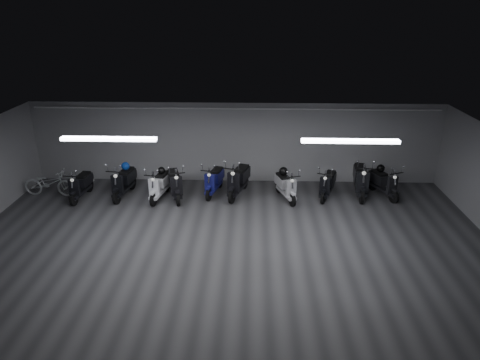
{
  "coord_description": "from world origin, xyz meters",
  "views": [
    {
      "loc": [
        0.61,
        -9.24,
        5.9
      ],
      "look_at": [
        0.24,
        2.5,
        1.05
      ],
      "focal_mm": 32.3,
      "sensor_mm": 36.0,
      "label": 1
    }
  ],
  "objects_px": {
    "scooter_0": "(80,181)",
    "scooter_2": "(159,181)",
    "bicycle": "(49,180)",
    "helmet_0": "(381,168)",
    "scooter_4": "(214,176)",
    "scooter_1": "(123,177)",
    "scooter_9": "(384,179)",
    "helmet_3": "(283,171)",
    "helmet_1": "(125,166)",
    "scooter_6": "(286,182)",
    "scooter_8": "(361,175)",
    "scooter_3": "(175,179)",
    "scooter_7": "(328,180)",
    "helmet_2": "(161,170)",
    "scooter_5": "(239,175)"
  },
  "relations": [
    {
      "from": "scooter_1",
      "to": "scooter_3",
      "type": "bearing_deg",
      "value": 5.76
    },
    {
      "from": "scooter_0",
      "to": "bicycle",
      "type": "bearing_deg",
      "value": 175.84
    },
    {
      "from": "scooter_6",
      "to": "scooter_7",
      "type": "relative_size",
      "value": 0.99
    },
    {
      "from": "scooter_6",
      "to": "scooter_8",
      "type": "distance_m",
      "value": 2.49
    },
    {
      "from": "scooter_5",
      "to": "helmet_1",
      "type": "distance_m",
      "value": 3.7
    },
    {
      "from": "scooter_3",
      "to": "helmet_1",
      "type": "relative_size",
      "value": 6.63
    },
    {
      "from": "helmet_2",
      "to": "scooter_6",
      "type": "bearing_deg",
      "value": -2.15
    },
    {
      "from": "scooter_0",
      "to": "scooter_8",
      "type": "height_order",
      "value": "scooter_8"
    },
    {
      "from": "scooter_3",
      "to": "scooter_4",
      "type": "distance_m",
      "value": 1.28
    },
    {
      "from": "scooter_9",
      "to": "scooter_3",
      "type": "bearing_deg",
      "value": 160.93
    },
    {
      "from": "scooter_4",
      "to": "helmet_1",
      "type": "distance_m",
      "value": 2.9
    },
    {
      "from": "bicycle",
      "to": "helmet_0",
      "type": "xyz_separation_m",
      "value": [
        10.82,
        0.51,
        0.36
      ]
    },
    {
      "from": "scooter_8",
      "to": "scooter_9",
      "type": "bearing_deg",
      "value": 2.88
    },
    {
      "from": "scooter_8",
      "to": "helmet_3",
      "type": "distance_m",
      "value": 2.54
    },
    {
      "from": "scooter_8",
      "to": "helmet_0",
      "type": "bearing_deg",
      "value": 20.81
    },
    {
      "from": "scooter_4",
      "to": "helmet_0",
      "type": "xyz_separation_m",
      "value": [
        5.44,
        0.2,
        0.27
      ]
    },
    {
      "from": "helmet_1",
      "to": "scooter_4",
      "type": "bearing_deg",
      "value": 0.82
    },
    {
      "from": "bicycle",
      "to": "helmet_0",
      "type": "relative_size",
      "value": 6.37
    },
    {
      "from": "scooter_1",
      "to": "helmet_1",
      "type": "relative_size",
      "value": 6.68
    },
    {
      "from": "bicycle",
      "to": "helmet_0",
      "type": "distance_m",
      "value": 10.83
    },
    {
      "from": "scooter_7",
      "to": "scooter_1",
      "type": "bearing_deg",
      "value": -157.3
    },
    {
      "from": "scooter_1",
      "to": "scooter_2",
      "type": "relative_size",
      "value": 1.07
    },
    {
      "from": "helmet_2",
      "to": "helmet_3",
      "type": "relative_size",
      "value": 0.86
    },
    {
      "from": "bicycle",
      "to": "helmet_3",
      "type": "relative_size",
      "value": 5.96
    },
    {
      "from": "scooter_1",
      "to": "scooter_3",
      "type": "relative_size",
      "value": 1.01
    },
    {
      "from": "scooter_0",
      "to": "bicycle",
      "type": "height_order",
      "value": "scooter_0"
    },
    {
      "from": "scooter_4",
      "to": "helmet_0",
      "type": "height_order",
      "value": "scooter_4"
    },
    {
      "from": "scooter_1",
      "to": "helmet_2",
      "type": "xyz_separation_m",
      "value": [
        1.24,
        0.08,
        0.22
      ]
    },
    {
      "from": "scooter_7",
      "to": "helmet_1",
      "type": "relative_size",
      "value": 6.09
    },
    {
      "from": "scooter_7",
      "to": "helmet_2",
      "type": "relative_size",
      "value": 6.91
    },
    {
      "from": "scooter_4",
      "to": "scooter_0",
      "type": "bearing_deg",
      "value": -159.78
    },
    {
      "from": "scooter_2",
      "to": "scooter_4",
      "type": "xyz_separation_m",
      "value": [
        1.72,
        0.44,
        0.0
      ]
    },
    {
      "from": "bicycle",
      "to": "helmet_2",
      "type": "height_order",
      "value": "bicycle"
    },
    {
      "from": "scooter_0",
      "to": "scooter_1",
      "type": "height_order",
      "value": "scooter_1"
    },
    {
      "from": "scooter_2",
      "to": "scooter_8",
      "type": "height_order",
      "value": "scooter_8"
    },
    {
      "from": "scooter_1",
      "to": "scooter_4",
      "type": "bearing_deg",
      "value": 13.82
    },
    {
      "from": "scooter_6",
      "to": "scooter_8",
      "type": "xyz_separation_m",
      "value": [
        2.46,
        0.39,
        0.12
      ]
    },
    {
      "from": "scooter_0",
      "to": "scooter_2",
      "type": "distance_m",
      "value": 2.54
    },
    {
      "from": "scooter_8",
      "to": "helmet_0",
      "type": "xyz_separation_m",
      "value": [
        0.65,
        0.16,
        0.17
      ]
    },
    {
      "from": "scooter_1",
      "to": "scooter_4",
      "type": "relative_size",
      "value": 1.07
    },
    {
      "from": "scooter_1",
      "to": "scooter_2",
      "type": "bearing_deg",
      "value": 1.16
    },
    {
      "from": "scooter_3",
      "to": "helmet_1",
      "type": "distance_m",
      "value": 1.71
    },
    {
      "from": "scooter_0",
      "to": "scooter_9",
      "type": "xyz_separation_m",
      "value": [
        9.78,
        0.48,
        0.01
      ]
    },
    {
      "from": "helmet_0",
      "to": "helmet_2",
      "type": "relative_size",
      "value": 1.09
    },
    {
      "from": "scooter_3",
      "to": "helmet_3",
      "type": "distance_m",
      "value": 3.5
    },
    {
      "from": "scooter_6",
      "to": "scooter_0",
      "type": "bearing_deg",
      "value": 161.82
    },
    {
      "from": "scooter_2",
      "to": "scooter_1",
      "type": "bearing_deg",
      "value": -176.54
    },
    {
      "from": "scooter_0",
      "to": "scooter_5",
      "type": "relative_size",
      "value": 0.85
    },
    {
      "from": "scooter_9",
      "to": "helmet_3",
      "type": "bearing_deg",
      "value": 160.3
    },
    {
      "from": "scooter_0",
      "to": "scooter_3",
      "type": "xyz_separation_m",
      "value": [
        3.03,
        0.14,
        0.06
      ]
    }
  ]
}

